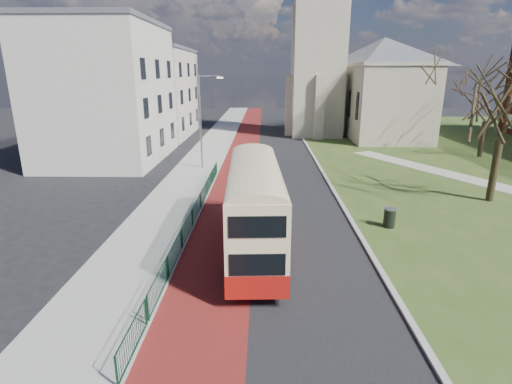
{
  "coord_description": "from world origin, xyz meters",
  "views": [
    {
      "loc": [
        0.97,
        -16.8,
        8.34
      ],
      "look_at": [
        0.58,
        4.23,
        2.0
      ],
      "focal_mm": 28.0,
      "sensor_mm": 36.0,
      "label": 1
    }
  ],
  "objects_px": {
    "streetlamp": "(202,117)",
    "litter_bin": "(389,218)",
    "winter_tree_far": "(490,92)",
    "winter_tree_near": "(509,89)",
    "bus": "(255,204)"
  },
  "relations": [
    {
      "from": "bus",
      "to": "streetlamp",
      "type": "bearing_deg",
      "value": 103.7
    },
    {
      "from": "winter_tree_far",
      "to": "litter_bin",
      "type": "height_order",
      "value": "winter_tree_far"
    },
    {
      "from": "streetlamp",
      "to": "litter_bin",
      "type": "bearing_deg",
      "value": -48.37
    },
    {
      "from": "streetlamp",
      "to": "winter_tree_near",
      "type": "distance_m",
      "value": 22.58
    },
    {
      "from": "winter_tree_near",
      "to": "litter_bin",
      "type": "height_order",
      "value": "winter_tree_near"
    },
    {
      "from": "bus",
      "to": "winter_tree_far",
      "type": "height_order",
      "value": "winter_tree_far"
    },
    {
      "from": "streetlamp",
      "to": "winter_tree_near",
      "type": "height_order",
      "value": "winter_tree_near"
    },
    {
      "from": "bus",
      "to": "winter_tree_near",
      "type": "bearing_deg",
      "value": 25.04
    },
    {
      "from": "bus",
      "to": "winter_tree_near",
      "type": "xyz_separation_m",
      "value": [
        15.61,
        8.1,
        4.93
      ]
    },
    {
      "from": "streetlamp",
      "to": "bus",
      "type": "xyz_separation_m",
      "value": [
        4.92,
        -17.09,
        -2.18
      ]
    },
    {
      "from": "winter_tree_near",
      "to": "winter_tree_far",
      "type": "bearing_deg",
      "value": 64.95
    },
    {
      "from": "winter_tree_far",
      "to": "winter_tree_near",
      "type": "bearing_deg",
      "value": -115.05
    },
    {
      "from": "streetlamp",
      "to": "litter_bin",
      "type": "distance_m",
      "value": 19.01
    },
    {
      "from": "bus",
      "to": "winter_tree_near",
      "type": "height_order",
      "value": "winter_tree_near"
    },
    {
      "from": "winter_tree_near",
      "to": "bus",
      "type": "bearing_deg",
      "value": -152.58
    }
  ]
}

